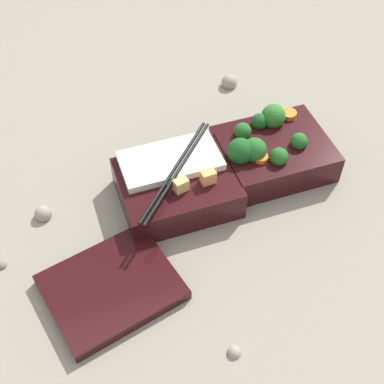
{
  "coord_description": "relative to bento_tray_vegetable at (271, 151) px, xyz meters",
  "views": [
    {
      "loc": [
        0.25,
        0.52,
        0.65
      ],
      "look_at": [
        0.08,
        0.03,
        0.05
      ],
      "focal_mm": 50.0,
      "sensor_mm": 36.0,
      "label": 1
    }
  ],
  "objects": [
    {
      "name": "ground_plane",
      "position": [
        0.08,
        0.03,
        -0.03
      ],
      "size": [
        3.0,
        3.0,
        0.0
      ],
      "primitive_type": "plane",
      "color": "gray"
    },
    {
      "name": "bento_tray_vegetable",
      "position": [
        0.0,
        0.0,
        0.0
      ],
      "size": [
        0.18,
        0.14,
        0.08
      ],
      "color": "black",
      "rests_on": "ground_plane"
    },
    {
      "name": "bento_tray_rice",
      "position": [
        0.17,
        0.02,
        -0.0
      ],
      "size": [
        0.18,
        0.18,
        0.07
      ],
      "color": "black",
      "rests_on": "ground_plane"
    },
    {
      "name": "bento_lid",
      "position": [
        0.31,
        0.15,
        -0.02
      ],
      "size": [
        0.2,
        0.18,
        0.02
      ],
      "primitive_type": "cube",
      "rotation": [
        0.0,
        0.0,
        0.24
      ],
      "color": "black",
      "rests_on": "ground_plane"
    },
    {
      "name": "pebble_0",
      "position": [
        0.45,
        0.06,
        -0.03
      ],
      "size": [
        0.02,
        0.02,
        0.02
      ],
      "primitive_type": "sphere",
      "color": "#7A6B5B",
      "rests_on": "ground_plane"
    },
    {
      "name": "pebble_1",
      "position": [
        0.38,
        -0.01,
        -0.03
      ],
      "size": [
        0.03,
        0.03,
        0.03
      ],
      "primitive_type": "sphere",
      "color": "gray",
      "rests_on": "ground_plane"
    },
    {
      "name": "pebble_2",
      "position": [
        -0.02,
        -0.22,
        -0.03
      ],
      "size": [
        0.03,
        0.03,
        0.03
      ],
      "primitive_type": "sphere",
      "color": "gray",
      "rests_on": "ground_plane"
    },
    {
      "name": "pebble_3",
      "position": [
        0.18,
        0.29,
        -0.03
      ],
      "size": [
        0.02,
        0.02,
        0.02
      ],
      "primitive_type": "sphere",
      "color": "gray",
      "rests_on": "ground_plane"
    }
  ]
}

